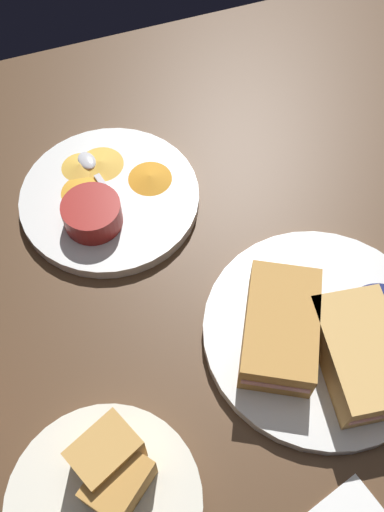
{
  "coord_description": "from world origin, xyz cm",
  "views": [
    {
      "loc": [
        -22.87,
        10.76,
        60.57
      ],
      "look_at": [
        10.04,
        -0.92,
        3.0
      ],
      "focal_mm": 40.52,
      "sensor_mm": 36.0,
      "label": 1
    }
  ],
  "objects_px": {
    "ramekin_light_gravy": "(92,213)",
    "plate_sandwich_main": "(320,333)",
    "ramekin_dark_sauce": "(379,323)",
    "spoon_by_dark_ramekin": "(321,318)",
    "plate_chips_companion": "(110,198)",
    "bread_basket_rear": "(106,498)",
    "spoon_by_gravy_ramekin": "(91,167)",
    "sandwich_half_far": "(361,355)",
    "sandwich_half_near": "(280,328)"
  },
  "relations": [
    {
      "from": "ramekin_light_gravy",
      "to": "plate_sandwich_main",
      "type": "bearing_deg",
      "value": -138.39
    },
    {
      "from": "plate_sandwich_main",
      "to": "spoon_by_dark_ramekin",
      "type": "xyz_separation_m",
      "value": [
        0.01,
        -0.0,
        0.01
      ]
    },
    {
      "from": "plate_sandwich_main",
      "to": "ramekin_light_gravy",
      "type": "height_order",
      "value": "ramekin_light_gravy"
    },
    {
      "from": "spoon_by_dark_ramekin",
      "to": "ramekin_light_gravy",
      "type": "height_order",
      "value": "ramekin_light_gravy"
    },
    {
      "from": "spoon_by_dark_ramekin",
      "to": "plate_chips_companion",
      "type": "height_order",
      "value": "spoon_by_dark_ramekin"
    },
    {
      "from": "plate_sandwich_main",
      "to": "bread_basket_rear",
      "type": "xyz_separation_m",
      "value": [
        -0.09,
        0.27,
        0.01
      ]
    },
    {
      "from": "plate_sandwich_main",
      "to": "ramekin_dark_sauce",
      "type": "relative_size",
      "value": 3.31
    },
    {
      "from": "sandwich_half_near",
      "to": "sandwich_half_far",
      "type": "xyz_separation_m",
      "value": [
        -0.06,
        -0.07,
        0.0
      ]
    },
    {
      "from": "plate_sandwich_main",
      "to": "ramekin_dark_sauce",
      "type": "bearing_deg",
      "value": -109.4
    },
    {
      "from": "ramekin_dark_sauce",
      "to": "plate_chips_companion",
      "type": "height_order",
      "value": "ramekin_dark_sauce"
    },
    {
      "from": "sandwich_half_near",
      "to": "spoon_by_gravy_ramekin",
      "type": "bearing_deg",
      "value": 24.03
    },
    {
      "from": "plate_sandwich_main",
      "to": "spoon_by_gravy_ramekin",
      "type": "xyz_separation_m",
      "value": [
        0.31,
        0.18,
        0.01
      ]
    },
    {
      "from": "plate_sandwich_main",
      "to": "plate_chips_companion",
      "type": "bearing_deg",
      "value": 33.43
    },
    {
      "from": "sandwich_half_far",
      "to": "plate_chips_companion",
      "type": "distance_m",
      "value": 0.36
    },
    {
      "from": "sandwich_half_near",
      "to": "plate_chips_companion",
      "type": "distance_m",
      "value": 0.28
    },
    {
      "from": "ramekin_dark_sauce",
      "to": "plate_chips_companion",
      "type": "bearing_deg",
      "value": 39.12
    },
    {
      "from": "sandwich_half_far",
      "to": "spoon_by_dark_ramekin",
      "type": "bearing_deg",
      "value": 11.53
    },
    {
      "from": "plate_chips_companion",
      "to": "spoon_by_gravy_ramekin",
      "type": "relative_size",
      "value": 2.32
    },
    {
      "from": "ramekin_dark_sauce",
      "to": "spoon_by_dark_ramekin",
      "type": "relative_size",
      "value": 0.87
    },
    {
      "from": "plate_sandwich_main",
      "to": "bread_basket_rear",
      "type": "relative_size",
      "value": 1.42
    },
    {
      "from": "ramekin_dark_sauce",
      "to": "spoon_by_dark_ramekin",
      "type": "height_order",
      "value": "ramekin_dark_sauce"
    },
    {
      "from": "sandwich_half_far",
      "to": "spoon_by_dark_ramekin",
      "type": "xyz_separation_m",
      "value": [
        0.06,
        0.01,
        -0.02
      ]
    },
    {
      "from": "sandwich_half_near",
      "to": "ramekin_dark_sauce",
      "type": "relative_size",
      "value": 1.89
    },
    {
      "from": "sandwich_half_near",
      "to": "plate_sandwich_main",
      "type": "bearing_deg",
      "value": -100.4
    },
    {
      "from": "bread_basket_rear",
      "to": "sandwich_half_near",
      "type": "bearing_deg",
      "value": -65.93
    },
    {
      "from": "spoon_by_dark_ramekin",
      "to": "plate_chips_companion",
      "type": "xyz_separation_m",
      "value": [
        0.25,
        0.18,
        -0.01
      ]
    },
    {
      "from": "plate_sandwich_main",
      "to": "spoon_by_gravy_ramekin",
      "type": "bearing_deg",
      "value": 30.64
    },
    {
      "from": "spoon_by_gravy_ramekin",
      "to": "bread_basket_rear",
      "type": "relative_size",
      "value": 0.53
    },
    {
      "from": "ramekin_light_gravy",
      "to": "spoon_by_gravy_ramekin",
      "type": "height_order",
      "value": "ramekin_light_gravy"
    },
    {
      "from": "sandwich_half_far",
      "to": "sandwich_half_near",
      "type": "bearing_deg",
      "value": 49.6
    },
    {
      "from": "bread_basket_rear",
      "to": "ramekin_light_gravy",
      "type": "bearing_deg",
      "value": -12.29
    },
    {
      "from": "plate_sandwich_main",
      "to": "sandwich_half_far",
      "type": "distance_m",
      "value": 0.06
    },
    {
      "from": "sandwich_half_near",
      "to": "plate_chips_companion",
      "type": "relative_size",
      "value": 0.65
    },
    {
      "from": "plate_chips_companion",
      "to": "ramekin_light_gravy",
      "type": "distance_m",
      "value": 0.05
    },
    {
      "from": "plate_sandwich_main",
      "to": "spoon_by_dark_ramekin",
      "type": "distance_m",
      "value": 0.02
    },
    {
      "from": "spoon_by_dark_ramekin",
      "to": "sandwich_half_near",
      "type": "bearing_deg",
      "value": 93.4
    },
    {
      "from": "bread_basket_rear",
      "to": "spoon_by_gravy_ramekin",
      "type": "bearing_deg",
      "value": -12.33
    },
    {
      "from": "ramekin_dark_sauce",
      "to": "ramekin_light_gravy",
      "type": "bearing_deg",
      "value": 46.24
    },
    {
      "from": "bread_basket_rear",
      "to": "spoon_by_dark_ramekin",
      "type": "bearing_deg",
      "value": -69.67
    },
    {
      "from": "ramekin_light_gravy",
      "to": "spoon_by_gravy_ramekin",
      "type": "distance_m",
      "value": 0.09
    },
    {
      "from": "ramekin_dark_sauce",
      "to": "ramekin_light_gravy",
      "type": "distance_m",
      "value": 0.36
    },
    {
      "from": "sandwich_half_near",
      "to": "plate_chips_companion",
      "type": "height_order",
      "value": "sandwich_half_near"
    },
    {
      "from": "spoon_by_dark_ramekin",
      "to": "ramekin_light_gravy",
      "type": "distance_m",
      "value": 0.3
    },
    {
      "from": "sandwich_half_far",
      "to": "spoon_by_dark_ramekin",
      "type": "relative_size",
      "value": 1.54
    },
    {
      "from": "sandwich_half_near",
      "to": "sandwich_half_far",
      "type": "height_order",
      "value": "same"
    },
    {
      "from": "plate_chips_companion",
      "to": "spoon_by_gravy_ramekin",
      "type": "height_order",
      "value": "spoon_by_gravy_ramekin"
    },
    {
      "from": "ramekin_light_gravy",
      "to": "sandwich_half_far",
      "type": "bearing_deg",
      "value": -141.47
    },
    {
      "from": "sandwich_half_far",
      "to": "ramekin_dark_sauce",
      "type": "distance_m",
      "value": 0.05
    },
    {
      "from": "ramekin_dark_sauce",
      "to": "bread_basket_rear",
      "type": "bearing_deg",
      "value": 102.1
    },
    {
      "from": "sandwich_half_near",
      "to": "spoon_by_dark_ramekin",
      "type": "xyz_separation_m",
      "value": [
        0.0,
        -0.05,
        -0.02
      ]
    }
  ]
}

